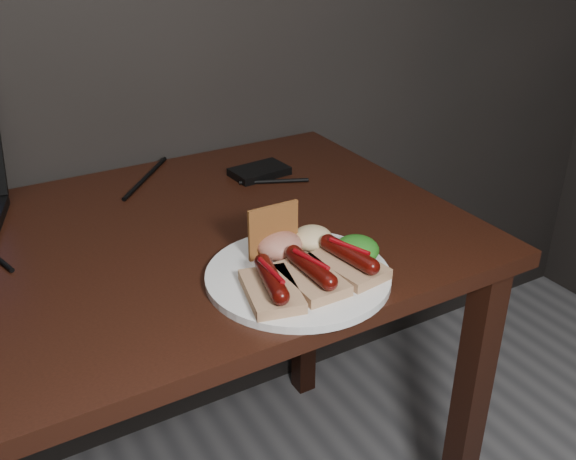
% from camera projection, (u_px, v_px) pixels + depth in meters
% --- Properties ---
extents(desk, '(1.40, 0.70, 0.75)m').
position_uv_depth(desk, '(62.00, 313.00, 1.04)').
color(desk, black).
rests_on(desk, ground).
extents(hard_drive, '(0.12, 0.08, 0.02)m').
position_uv_depth(hard_drive, '(259.00, 171.00, 1.33)').
color(hard_drive, black).
rests_on(hard_drive, desk).
extents(desk_cables, '(1.07, 0.38, 0.01)m').
position_uv_depth(desk_cables, '(34.00, 228.00, 1.11)').
color(desk_cables, black).
rests_on(desk_cables, desk).
extents(plate, '(0.28, 0.28, 0.01)m').
position_uv_depth(plate, '(298.00, 276.00, 0.96)').
color(plate, white).
rests_on(plate, desk).
extents(bread_sausage_left, '(0.09, 0.13, 0.04)m').
position_uv_depth(bread_sausage_left, '(271.00, 286.00, 0.89)').
color(bread_sausage_left, tan).
rests_on(bread_sausage_left, plate).
extents(bread_sausage_center, '(0.07, 0.12, 0.04)m').
position_uv_depth(bread_sausage_center, '(311.00, 274.00, 0.92)').
color(bread_sausage_center, tan).
rests_on(bread_sausage_center, plate).
extents(bread_sausage_right, '(0.09, 0.12, 0.04)m').
position_uv_depth(bread_sausage_right, '(349.00, 261.00, 0.96)').
color(bread_sausage_right, tan).
rests_on(bread_sausage_right, plate).
extents(crispbread, '(0.08, 0.01, 0.08)m').
position_uv_depth(crispbread, '(273.00, 230.00, 0.99)').
color(crispbread, '#A8662E').
rests_on(crispbread, plate).
extents(salad_greens, '(0.07, 0.07, 0.04)m').
position_uv_depth(salad_greens, '(356.00, 249.00, 0.98)').
color(salad_greens, '#165911').
rests_on(salad_greens, plate).
extents(salsa_mound, '(0.07, 0.07, 0.04)m').
position_uv_depth(salsa_mound, '(279.00, 245.00, 0.99)').
color(salsa_mound, '#A11019').
rests_on(salsa_mound, plate).
extents(coleslaw_mound, '(0.06, 0.06, 0.04)m').
position_uv_depth(coleslaw_mound, '(312.00, 238.00, 1.02)').
color(coleslaw_mound, beige).
rests_on(coleslaw_mound, plate).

